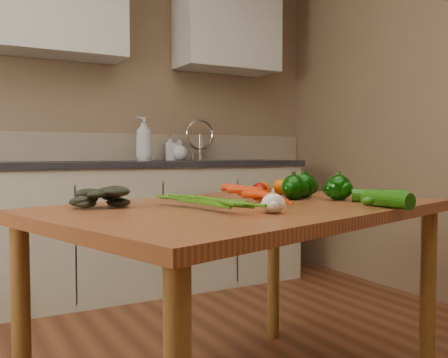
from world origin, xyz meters
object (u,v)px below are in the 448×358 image
table (245,228)px  pepper_c (338,188)px  tomato_b (263,189)px  zucchini_b (387,199)px  soap_bottle_c (180,150)px  tomato_a (260,190)px  zucchini_a (380,196)px  pepper_b (304,185)px  carrot_bunch (240,195)px  leafy_greens (100,193)px  soap_bottle_b (170,148)px  garlic_bulb (273,203)px  tomato_c (281,187)px  pepper_a (293,187)px  soap_bottle_a (144,139)px

table → pepper_c: size_ratio=16.35×
tomato_b → zucchini_b: (0.11, -0.60, -0.00)m
soap_bottle_c → tomato_a: size_ratio=2.31×
soap_bottle_c → zucchini_a: soap_bottle_c is taller
pepper_b → pepper_c: same height
tomato_b → carrot_bunch: bearing=-134.7°
leafy_greens → tomato_a: bearing=6.7°
pepper_c → soap_bottle_c: bearing=85.1°
table → carrot_bunch: bearing=-166.9°
leafy_greens → soap_bottle_b: bearing=60.4°
carrot_bunch → garlic_bulb: size_ratio=3.67×
garlic_bulb → leafy_greens: bearing=136.5°
carrot_bunch → zucchini_a: carrot_bunch is taller
zucchini_a → zucchini_b: bearing=-128.0°
tomato_c → zucchini_a: 0.49m
table → pepper_a: (0.27, 0.07, 0.13)m
carrot_bunch → pepper_b: bearing=4.0°
leafy_greens → tomato_a: (0.70, 0.08, -0.02)m
zucchini_a → tomato_c: bearing=103.3°
tomato_a → tomato_b: 0.07m
carrot_bunch → tomato_b: carrot_bunch is taller
tomato_c → soap_bottle_b: bearing=84.7°
table → leafy_greens: size_ratio=7.98×
pepper_b → zucchini_a: bearing=-70.4°
pepper_c → tomato_c: 0.33m
soap_bottle_b → soap_bottle_c: size_ratio=1.24×
table → pepper_b: size_ratio=16.22×
soap_bottle_a → carrot_bunch: size_ratio=1.17×
zucchini_a → soap_bottle_b: bearing=88.9°
carrot_bunch → zucchini_b: carrot_bunch is taller
leafy_greens → carrot_bunch: bearing=-19.5°
garlic_bulb → pepper_b: bearing=42.6°
zucchini_a → pepper_b: bearing=109.6°
soap_bottle_c → carrot_bunch: bearing=63.3°
pepper_a → soap_bottle_c: bearing=80.4°
table → soap_bottle_a: bearing=65.1°
soap_bottle_a → pepper_a: (-0.01, -1.76, -0.24)m
pepper_c → pepper_a: bearing=143.4°
pepper_b → soap_bottle_b: bearing=85.2°
soap_bottle_a → pepper_a: 1.78m
pepper_a → tomato_a: pepper_a is taller
leafy_greens → tomato_c: size_ratio=2.70×
soap_bottle_b → leafy_greens: 2.05m
table → soap_bottle_a: soap_bottle_a is taller
garlic_bulb → pepper_c: 0.53m
soap_bottle_c → leafy_greens: 2.05m
soap_bottle_a → garlic_bulb: size_ratio=4.30×
tomato_a → zucchini_a: 0.49m
carrot_bunch → pepper_b: size_ratio=2.64×
carrot_bunch → tomato_c: size_ratio=3.51×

